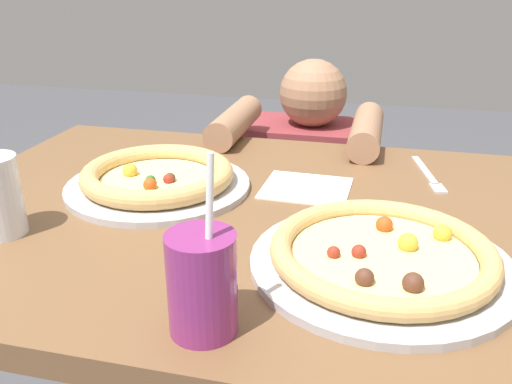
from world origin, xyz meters
TOP-DOWN VIEW (x-y plane):
  - dining_table at (0.00, 0.00)m, footprint 1.10×0.82m
  - pizza_near at (0.24, -0.14)m, footprint 0.36×0.36m
  - pizza_far at (-0.17, 0.05)m, footprint 0.34×0.34m
  - drink_cup_colored at (0.05, -0.33)m, footprint 0.08×0.08m
  - paper_napkin at (0.10, 0.12)m, footprint 0.16×0.15m
  - fork at (0.32, 0.24)m, footprint 0.06×0.20m
  - diner_seated at (0.03, 0.63)m, footprint 0.38×0.51m

SIDE VIEW (x-z plane):
  - diner_seated at x=0.03m, z-range -0.03..0.88m
  - dining_table at x=0.00m, z-range 0.25..1.00m
  - paper_napkin at x=0.10m, z-range 0.75..0.75m
  - fork at x=0.32m, z-range 0.75..0.75m
  - pizza_near at x=0.24m, z-range 0.75..0.79m
  - pizza_far at x=-0.17m, z-range 0.75..0.79m
  - drink_cup_colored at x=0.05m, z-range 0.70..0.92m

